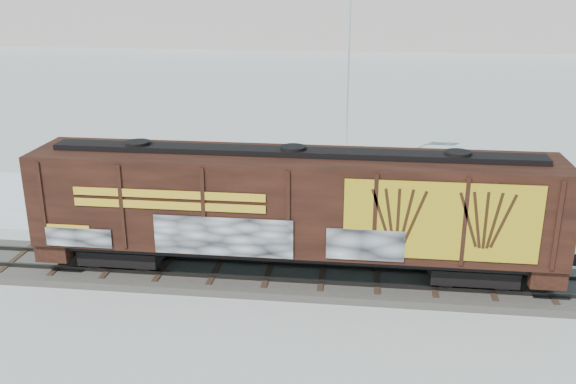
# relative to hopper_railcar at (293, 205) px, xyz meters

# --- Properties ---
(ground) EXTENTS (500.00, 500.00, 0.00)m
(ground) POSITION_rel_hopper_railcar_xyz_m (1.09, 0.01, -3.00)
(ground) COLOR white
(ground) RESTS_ON ground
(rail_track) EXTENTS (50.00, 3.40, 0.43)m
(rail_track) POSITION_rel_hopper_railcar_xyz_m (1.09, 0.01, -2.85)
(rail_track) COLOR #59544C
(rail_track) RESTS_ON ground
(parking_strip) EXTENTS (40.00, 8.00, 0.03)m
(parking_strip) POSITION_rel_hopper_railcar_xyz_m (1.09, 7.51, -2.98)
(parking_strip) COLOR white
(parking_strip) RESTS_ON ground
(hopper_railcar) EXTENTS (18.65, 3.06, 4.61)m
(hopper_railcar) POSITION_rel_hopper_railcar_xyz_m (0.00, 0.00, 0.00)
(hopper_railcar) COLOR black
(hopper_railcar) RESTS_ON rail_track
(flagpole) EXTENTS (2.30, 0.90, 10.79)m
(flagpole) POSITION_rel_hopper_railcar_xyz_m (1.54, 13.34, 0.94)
(flagpole) COLOR silver
(flagpole) RESTS_ON ground
(car_silver) EXTENTS (5.33, 3.82, 1.68)m
(car_silver) POSITION_rel_hopper_railcar_xyz_m (-9.09, 6.88, -2.13)
(car_silver) COLOR silver
(car_silver) RESTS_ON parking_strip
(car_white) EXTENTS (5.36, 2.42, 1.71)m
(car_white) POSITION_rel_hopper_railcar_xyz_m (3.92, 7.53, -2.11)
(car_white) COLOR white
(car_white) RESTS_ON parking_strip
(car_dark) EXTENTS (5.17, 2.48, 1.45)m
(car_dark) POSITION_rel_hopper_railcar_xyz_m (2.73, 6.67, -2.24)
(car_dark) COLOR black
(car_dark) RESTS_ON parking_strip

